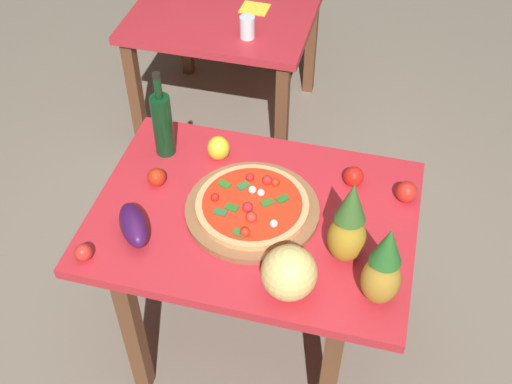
{
  "coord_description": "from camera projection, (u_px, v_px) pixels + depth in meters",
  "views": [
    {
      "loc": [
        0.39,
        -1.49,
        2.39
      ],
      "look_at": [
        -0.01,
        0.05,
        0.79
      ],
      "focal_mm": 44.84,
      "sensor_mm": 36.0,
      "label": 1
    }
  ],
  "objects": [
    {
      "name": "pizza",
      "position": [
        252.0,
        204.0,
        2.23
      ],
      "size": [
        0.4,
        0.4,
        0.06
      ],
      "color": "#E6A86B",
      "rests_on": "pizza_board"
    },
    {
      "name": "background_table",
      "position": [
        227.0,
        23.0,
        3.36
      ],
      "size": [
        0.92,
        0.88,
        0.74
      ],
      "color": "brown",
      "rests_on": "ground_plane"
    },
    {
      "name": "pineapple_left",
      "position": [
        383.0,
        269.0,
        1.9
      ],
      "size": [
        0.12,
        0.12,
        0.32
      ],
      "color": "#B4842D",
      "rests_on": "display_table"
    },
    {
      "name": "pizza_board",
      "position": [
        252.0,
        209.0,
        2.25
      ],
      "size": [
        0.47,
        0.47,
        0.02
      ],
      "primitive_type": "cylinder",
      "color": "#935F3C",
      "rests_on": "display_table"
    },
    {
      "name": "eggplant",
      "position": [
        134.0,
        225.0,
        2.15
      ],
      "size": [
        0.19,
        0.22,
        0.09
      ],
      "primitive_type": "ellipsoid",
      "rotation": [
        0.0,
        0.0,
        2.18
      ],
      "color": "#3C144B",
      "rests_on": "display_table"
    },
    {
      "name": "melon",
      "position": [
        289.0,
        273.0,
        1.96
      ],
      "size": [
        0.18,
        0.18,
        0.18
      ],
      "primitive_type": "sphere",
      "color": "#F1CF76",
      "rests_on": "display_table"
    },
    {
      "name": "ground_plane",
      "position": [
        254.0,
        327.0,
        2.78
      ],
      "size": [
        10.0,
        10.0,
        0.0
      ],
      "primitive_type": "plane",
      "color": "gray"
    },
    {
      "name": "bell_pepper",
      "position": [
        219.0,
        148.0,
        2.43
      ],
      "size": [
        0.09,
        0.09,
        0.1
      ],
      "primitive_type": "ellipsoid",
      "color": "yellow",
      "rests_on": "display_table"
    },
    {
      "name": "tomato_by_bottle",
      "position": [
        407.0,
        192.0,
        2.27
      ],
      "size": [
        0.08,
        0.08,
        0.08
      ],
      "primitive_type": "sphere",
      "color": "red",
      "rests_on": "display_table"
    },
    {
      "name": "wine_bottle",
      "position": [
        163.0,
        124.0,
        2.39
      ],
      "size": [
        0.08,
        0.08,
        0.36
      ],
      "color": "#0D3719",
      "rests_on": "display_table"
    },
    {
      "name": "pineapple_right",
      "position": [
        348.0,
        226.0,
        2.01
      ],
      "size": [
        0.13,
        0.13,
        0.34
      ],
      "color": "#AD8825",
      "rests_on": "display_table"
    },
    {
      "name": "napkin_folded",
      "position": [
        255.0,
        8.0,
        3.25
      ],
      "size": [
        0.14,
        0.13,
        0.01
      ],
      "primitive_type": "cube",
      "rotation": [
        0.0,
        0.0,
        -0.04
      ],
      "color": "yellow",
      "rests_on": "background_table"
    },
    {
      "name": "display_table",
      "position": [
        254.0,
        231.0,
        2.33
      ],
      "size": [
        1.14,
        0.82,
        0.74
      ],
      "color": "brown",
      "rests_on": "ground_plane"
    },
    {
      "name": "tomato_near_board",
      "position": [
        156.0,
        177.0,
        2.33
      ],
      "size": [
        0.07,
        0.07,
        0.07
      ],
      "primitive_type": "sphere",
      "color": "red",
      "rests_on": "display_table"
    },
    {
      "name": "drinking_glass_water",
      "position": [
        247.0,
        27.0,
        3.03
      ],
      "size": [
        0.07,
        0.07,
        0.11
      ],
      "primitive_type": "cylinder",
      "color": "silver",
      "rests_on": "background_table"
    },
    {
      "name": "tomato_beside_pepper",
      "position": [
        354.0,
        176.0,
        2.33
      ],
      "size": [
        0.07,
        0.07,
        0.07
      ],
      "primitive_type": "sphere",
      "color": "red",
      "rests_on": "display_table"
    },
    {
      "name": "tomato_at_corner",
      "position": [
        83.0,
        252.0,
        2.09
      ],
      "size": [
        0.06,
        0.06,
        0.06
      ],
      "primitive_type": "sphere",
      "color": "red",
      "rests_on": "display_table"
    }
  ]
}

